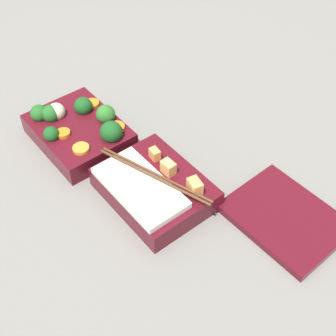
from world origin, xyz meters
TOP-DOWN VIEW (x-y plane):
  - ground_plane at (0.00, 0.00)m, footprint 3.00×3.00m
  - bento_tray_vegetable at (-0.10, -0.01)m, footprint 0.19×0.15m
  - bento_tray_rice at (0.11, 0.02)m, footprint 0.22×0.15m
  - bento_lid at (0.29, 0.16)m, footprint 0.19×0.15m

SIDE VIEW (x-z plane):
  - ground_plane at x=0.00m, z-range 0.00..0.00m
  - bento_lid at x=0.29m, z-range 0.00..0.01m
  - bento_tray_rice at x=0.11m, z-range -0.01..0.06m
  - bento_tray_vegetable at x=-0.10m, z-range -0.01..0.07m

